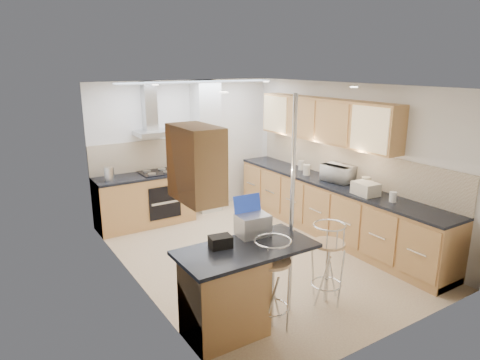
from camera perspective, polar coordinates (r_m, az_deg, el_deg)
ground at (r=6.57m, az=2.14°, el=-9.89°), size 4.80×4.80×0.00m
room_shell at (r=6.55m, az=2.76°, el=4.28°), size 3.64×4.84×2.51m
right_counter at (r=7.29m, az=11.97°, el=-3.71°), size 0.63×4.40×0.92m
back_counter at (r=7.76m, az=-12.55°, el=-2.58°), size 1.70×0.63×0.92m
peninsula at (r=4.72m, az=0.83°, el=-14.13°), size 1.47×0.72×0.94m
microwave at (r=7.15m, az=12.98°, el=0.87°), size 0.40×0.54×0.28m
laptop at (r=4.77m, az=1.72°, el=-6.02°), size 0.37×0.29×0.24m
bag at (r=4.49m, az=-2.63°, el=-8.21°), size 0.25×0.20×0.12m
bar_stool_near at (r=4.71m, az=4.28°, el=-13.63°), size 0.44×0.44×1.03m
bar_stool_end at (r=5.28m, az=11.58°, el=-10.79°), size 0.51×0.51×1.00m
jar_a at (r=7.49m, az=8.87°, el=1.35°), size 0.12×0.12×0.18m
jar_b at (r=7.84m, az=8.19°, el=1.96°), size 0.11×0.11×0.17m
jar_c at (r=6.75m, az=16.45°, el=-0.51°), size 0.18×0.18×0.22m
jar_d at (r=6.34m, az=19.72°, el=-2.14°), size 0.13×0.13×0.14m
bread_bin at (r=6.55m, az=16.41°, el=-1.11°), size 0.30×0.37×0.19m
kettle at (r=7.36m, az=-17.03°, el=0.79°), size 0.16×0.16×0.23m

